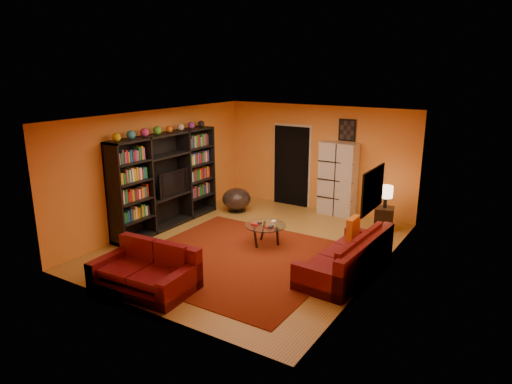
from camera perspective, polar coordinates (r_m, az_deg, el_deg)
The scene contains 20 objects.
floor at distance 9.29m, azimuth -0.42°, elevation -6.69°, with size 6.00×6.00×0.00m, color olive.
ceiling at distance 8.65m, azimuth -0.46°, elevation 9.46°, with size 6.00×6.00×0.00m, color white.
wall_back at distance 11.47m, azimuth 7.68°, elevation 4.24°, with size 6.00×6.00×0.00m, color orange.
wall_front at distance 6.67m, azimuth -14.50°, elevation -4.37°, with size 6.00×6.00×0.00m, color orange.
wall_left at distance 10.41m, azimuth -12.13°, elevation 2.89°, with size 6.00×6.00×0.00m, color orange.
wall_right at distance 7.88m, azimuth 15.08°, elevation -1.34°, with size 6.00×6.00×0.00m, color orange.
rug at distance 8.70m, azimuth -2.37°, elevation -8.25°, with size 3.60×3.60×0.01m, color #511509.
doorway at distance 11.79m, azimuth 4.45°, elevation 3.25°, with size 0.95×0.10×2.04m, color black.
wall_art_right at distance 7.52m, azimuth 14.41°, elevation 0.30°, with size 0.03×1.00×0.70m, color black.
wall_art_back at distance 11.04m, azimuth 11.34°, elevation 7.59°, with size 0.42×0.03×0.52m, color black.
entertainment_unit at distance 10.31m, azimuth -11.15°, elevation 1.40°, with size 0.45×3.00×2.10m, color black.
tv at distance 10.35m, azimuth -10.62°, elevation 1.18°, with size 0.13×0.97×0.56m, color black.
sofa at distance 8.14m, azimuth 11.70°, elevation -8.17°, with size 1.02×2.27×0.85m.
loveseat at distance 7.75m, azimuth -13.37°, elevation -9.55°, with size 1.69×1.08×0.85m.
throw_pillow at distance 8.58m, azimuth 12.03°, elevation -4.46°, with size 0.12×0.42×0.42m, color #D16317.
coffee_table at distance 9.20m, azimuth 1.18°, elevation -4.41°, with size 0.83×0.83×0.42m.
storage_cabinet at distance 11.13m, azimuth 10.19°, elevation 1.60°, with size 0.88×0.39×1.77m, color beige.
bowl_chair at distance 11.36m, azimuth -2.45°, elevation -0.88°, with size 0.72×0.72×0.58m.
side_table at distance 10.50m, azimuth 15.69°, elevation -3.20°, with size 0.40×0.40×0.50m, color black.
table_lamp at distance 10.33m, azimuth 15.94°, elevation -0.04°, with size 0.30×0.30×0.49m.
Camera 1 is at (4.64, -7.25, 3.51)m, focal length 32.00 mm.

